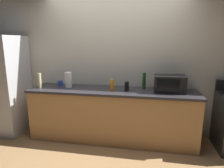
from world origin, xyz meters
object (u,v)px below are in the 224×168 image
object	(u,v)px
bottle_wine	(144,81)
paper_towel_roll	(68,80)
microwave	(170,83)
bottle_vinegar	(40,81)
refrigerator	(4,85)
cordless_phone	(127,86)
mug_blue	(60,83)
bottle_dish_soap	(112,85)

from	to	relation	value
bottle_wine	paper_towel_roll	bearing A→B (deg)	-174.96
microwave	bottle_vinegar	world-z (taller)	microwave
refrigerator	bottle_wine	world-z (taller)	refrigerator
cordless_phone	bottle_wine	world-z (taller)	bottle_wine
cordless_phone	mug_blue	distance (m)	1.25
microwave	paper_towel_roll	distance (m)	1.73
bottle_dish_soap	mug_blue	world-z (taller)	bottle_dish_soap
microwave	cordless_phone	world-z (taller)	microwave
refrigerator	bottle_vinegar	xyz separation A→B (m)	(0.80, -0.11, 0.13)
refrigerator	paper_towel_roll	xyz separation A→B (m)	(1.26, 0.05, 0.13)
refrigerator	bottle_wine	bearing A→B (deg)	3.70
refrigerator	microwave	xyz separation A→B (m)	(2.98, 0.05, 0.13)
bottle_vinegar	bottle_dish_soap	size ratio (longest dim) A/B	1.42
bottle_wine	mug_blue	bearing A→B (deg)	-178.73
paper_towel_roll	bottle_vinegar	bearing A→B (deg)	-160.93
microwave	mug_blue	xyz separation A→B (m)	(-1.92, 0.08, -0.09)
cordless_phone	mug_blue	bearing A→B (deg)	179.12
refrigerator	bottle_vinegar	size ratio (longest dim) A/B	6.81
refrigerator	microwave	size ratio (longest dim) A/B	3.75
cordless_phone	bottle_wine	size ratio (longest dim) A/B	0.54
paper_towel_roll	mug_blue	xyz separation A→B (m)	(-0.20, 0.08, -0.09)
bottle_dish_soap	mug_blue	size ratio (longest dim) A/B	2.03
paper_towel_roll	bottle_vinegar	world-z (taller)	paper_towel_roll
bottle_dish_soap	bottle_wine	bearing A→B (deg)	20.15
microwave	paper_towel_roll	size ratio (longest dim) A/B	1.78
refrigerator	paper_towel_roll	distance (m)	1.27
mug_blue	cordless_phone	bearing A→B (deg)	-6.42
bottle_dish_soap	microwave	bearing A→B (deg)	4.43
bottle_vinegar	microwave	bearing A→B (deg)	4.11
bottle_wine	mug_blue	distance (m)	1.52
paper_towel_roll	bottle_dish_soap	distance (m)	0.80
bottle_wine	bottle_vinegar	xyz separation A→B (m)	(-1.78, -0.28, -0.01)
bottle_vinegar	bottle_dish_soap	world-z (taller)	bottle_vinegar
bottle_wine	refrigerator	bearing A→B (deg)	-176.30
microwave	paper_towel_roll	bearing A→B (deg)	179.93
refrigerator	bottle_dish_soap	bearing A→B (deg)	-0.66
bottle_dish_soap	mug_blue	bearing A→B (deg)	171.06
paper_towel_roll	cordless_phone	bearing A→B (deg)	-3.13
microwave	mug_blue	size ratio (longest dim) A/B	5.25
microwave	bottle_vinegar	distance (m)	2.19
cordless_phone	microwave	bearing A→B (deg)	10.12
refrigerator	mug_blue	world-z (taller)	refrigerator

